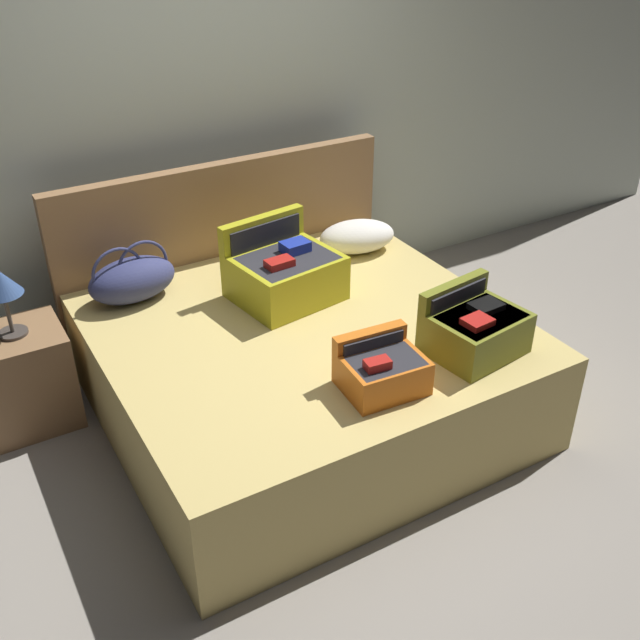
{
  "coord_description": "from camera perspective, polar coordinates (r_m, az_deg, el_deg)",
  "views": [
    {
      "loc": [
        -1.49,
        -2.28,
        2.42
      ],
      "look_at": [
        0.0,
        0.26,
        0.63
      ],
      "focal_mm": 41.47,
      "sensor_mm": 36.0,
      "label": 1
    }
  ],
  "objects": [
    {
      "name": "hard_case_medium",
      "position": [
        3.41,
        11.89,
        -0.68
      ],
      "size": [
        0.45,
        0.4,
        0.3
      ],
      "rotation": [
        0.0,
        0.0,
        0.14
      ],
      "color": "olive",
      "rests_on": "bed"
    },
    {
      "name": "headboard",
      "position": [
        4.34,
        -7.24,
        5.28
      ],
      "size": [
        1.97,
        0.08,
        1.07
      ],
      "primitive_type": "cube",
      "color": "olive",
      "rests_on": "ground"
    },
    {
      "name": "pillow_near_headboard",
      "position": [
        4.29,
        2.88,
        6.46
      ],
      "size": [
        0.49,
        0.36,
        0.18
      ],
      "primitive_type": "ellipsoid",
      "rotation": [
        0.0,
        0.0,
        -0.2
      ],
      "color": "white",
      "rests_on": "bed"
    },
    {
      "name": "ground_plane",
      "position": [
        3.64,
        2.14,
        -10.42
      ],
      "size": [
        12.0,
        12.0,
        0.0
      ],
      "primitive_type": "plane",
      "color": "gray"
    },
    {
      "name": "duffel_bag",
      "position": [
        3.88,
        -14.3,
        3.09
      ],
      "size": [
        0.48,
        0.32,
        0.31
      ],
      "rotation": [
        0.0,
        0.0,
        0.11
      ],
      "color": "navy",
      "rests_on": "bed"
    },
    {
      "name": "table_lamp",
      "position": [
        3.71,
        -23.39,
        2.44
      ],
      "size": [
        0.19,
        0.19,
        0.35
      ],
      "color": "#3F3833",
      "rests_on": "nightstand"
    },
    {
      "name": "back_wall",
      "position": [
        4.34,
        -9.64,
        15.93
      ],
      "size": [
        8.0,
        0.1,
        2.6
      ],
      "primitive_type": "cube",
      "color": "#B7C1B2",
      "rests_on": "ground"
    },
    {
      "name": "hard_case_large",
      "position": [
        3.77,
        -2.74,
        3.68
      ],
      "size": [
        0.56,
        0.51,
        0.39
      ],
      "rotation": [
        0.0,
        0.0,
        0.15
      ],
      "color": "gold",
      "rests_on": "bed"
    },
    {
      "name": "bed",
      "position": [
        3.74,
        -1.05,
        -3.86
      ],
      "size": [
        1.93,
        1.81,
        0.53
      ],
      "primitive_type": "cube",
      "color": "tan",
      "rests_on": "ground"
    },
    {
      "name": "hard_case_small",
      "position": [
        3.13,
        4.81,
        -3.87
      ],
      "size": [
        0.36,
        0.3,
        0.22
      ],
      "rotation": [
        0.0,
        0.0,
        -0.07
      ],
      "color": "#D16619",
      "rests_on": "bed"
    },
    {
      "name": "nightstand",
      "position": [
        3.97,
        -21.83,
        -4.19
      ],
      "size": [
        0.44,
        0.4,
        0.52
      ],
      "primitive_type": "cube",
      "color": "olive",
      "rests_on": "ground"
    }
  ]
}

